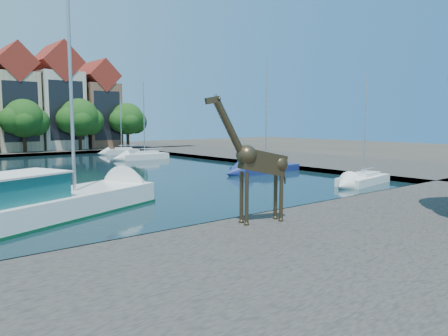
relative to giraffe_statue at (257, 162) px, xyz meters
name	(u,v)px	position (x,y,z in m)	size (l,w,h in m)	color
ground	(265,221)	(1.92, 1.43, -3.22)	(160.00, 160.00, 0.00)	#38332B
water_basin	(82,175)	(1.92, 25.43, -3.18)	(38.00, 50.00, 0.08)	black
near_quay	(396,248)	(1.92, -5.57, -2.97)	(50.00, 14.00, 0.50)	#44413B
far_quay	(1,152)	(1.92, 57.43, -2.97)	(60.00, 16.00, 0.50)	#44413B
right_quay	(273,158)	(26.92, 25.43, -2.97)	(14.00, 52.00, 0.50)	#44413B
townhouse_east_inner	(13,102)	(3.92, 57.41, 4.51)	(5.94, 9.18, 15.79)	#C4B28C
townhouse_east_mid	(57,101)	(10.42, 57.41, 4.88)	(6.43, 9.18, 16.65)	beige
townhouse_east_end	(96,108)	(16.92, 57.41, 3.88)	(5.44, 9.18, 14.43)	brown
far_tree_mid_east	(24,120)	(4.01, 51.92, 1.91)	(7.02, 5.40, 7.52)	#332114
far_tree_east	(80,119)	(12.02, 51.92, 2.01)	(7.54, 5.80, 7.84)	#332114
far_tree_far_east	(128,120)	(20.01, 51.92, 1.85)	(6.76, 5.20, 7.36)	#332114
giraffe_statue	(257,162)	(0.00, 0.00, 0.00)	(3.85, 1.33, 5.54)	#392E1C
motorsailer	(47,200)	(-6.46, 8.44, -2.18)	(12.38, 7.71, 12.53)	white
sailboat_right_a	(363,178)	(16.58, 5.43, -2.67)	(5.81, 2.75, 8.56)	white
sailboat_right_b	(266,167)	(16.24, 15.91, -2.65)	(7.26, 2.85, 10.73)	navy
sailboat_right_c	(145,155)	(13.92, 35.41, -2.57)	(6.02, 2.38, 9.79)	silver
sailboat_right_d	(122,151)	(15.45, 45.11, -2.61)	(5.07, 2.13, 7.89)	silver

